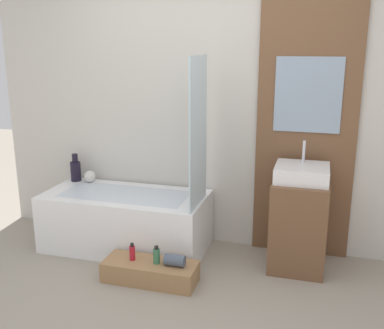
% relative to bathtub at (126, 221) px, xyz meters
% --- Properties ---
extents(wall_tiled_back, '(4.20, 0.06, 2.60)m').
position_rel_bathtub_xyz_m(wall_tiled_back, '(0.69, 0.39, 1.04)').
color(wall_tiled_back, beige).
rests_on(wall_tiled_back, ground_plane).
extents(wall_wood_accent, '(0.83, 0.04, 2.60)m').
position_rel_bathtub_xyz_m(wall_wood_accent, '(1.52, 0.34, 1.05)').
color(wall_wood_accent, brown).
rests_on(wall_wood_accent, ground_plane).
extents(bathtub, '(1.46, 0.69, 0.52)m').
position_rel_bathtub_xyz_m(bathtub, '(0.00, 0.00, 0.00)').
color(bathtub, white).
rests_on(bathtub, ground_plane).
extents(glass_shower_screen, '(0.01, 0.50, 1.22)m').
position_rel_bathtub_xyz_m(glass_shower_screen, '(0.70, -0.08, 0.86)').
color(glass_shower_screen, silver).
rests_on(glass_shower_screen, bathtub).
extents(wooden_step_bench, '(0.74, 0.29, 0.16)m').
position_rel_bathtub_xyz_m(wooden_step_bench, '(0.43, -0.52, -0.18)').
color(wooden_step_bench, '#997047').
rests_on(wooden_step_bench, ground_plane).
extents(vanity_cabinet, '(0.44, 0.51, 0.75)m').
position_rel_bathtub_xyz_m(vanity_cabinet, '(1.52, 0.07, 0.11)').
color(vanity_cabinet, brown).
rests_on(vanity_cabinet, ground_plane).
extents(sink, '(0.42, 0.40, 0.31)m').
position_rel_bathtub_xyz_m(sink, '(1.52, 0.07, 0.55)').
color(sink, white).
rests_on(sink, vanity_cabinet).
extents(vase_tall_dark, '(0.10, 0.10, 0.27)m').
position_rel_bathtub_xyz_m(vase_tall_dark, '(-0.63, 0.24, 0.37)').
color(vase_tall_dark, black).
rests_on(vase_tall_dark, bathtub).
extents(vase_round_light, '(0.11, 0.11, 0.11)m').
position_rel_bathtub_xyz_m(vase_round_light, '(-0.48, 0.24, 0.31)').
color(vase_round_light, silver).
rests_on(vase_round_light, bathtub).
extents(bottle_soap_primary, '(0.05, 0.05, 0.14)m').
position_rel_bathtub_xyz_m(bottle_soap_primary, '(0.29, -0.52, -0.04)').
color(bottle_soap_primary, '#B21928').
rests_on(bottle_soap_primary, wooden_step_bench).
extents(bottle_soap_secondary, '(0.05, 0.05, 0.14)m').
position_rel_bathtub_xyz_m(bottle_soap_secondary, '(0.49, -0.52, -0.03)').
color(bottle_soap_secondary, '#38704C').
rests_on(bottle_soap_secondary, wooden_step_bench).
extents(towel_roll, '(0.16, 0.09, 0.09)m').
position_rel_bathtub_xyz_m(towel_roll, '(0.64, -0.52, -0.05)').
color(towel_roll, '#4C5666').
rests_on(towel_roll, wooden_step_bench).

